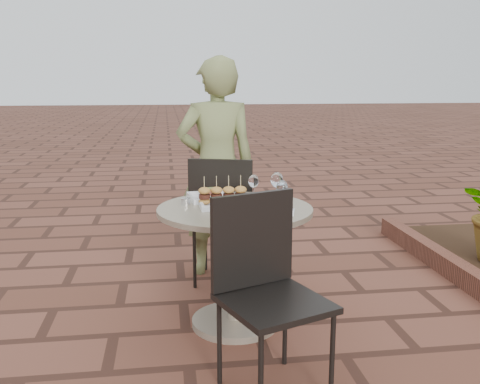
{
  "coord_description": "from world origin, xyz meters",
  "views": [
    {
      "loc": [
        -0.5,
        -2.94,
        1.45
      ],
      "look_at": [
        -0.09,
        0.04,
        0.82
      ],
      "focal_mm": 40.0,
      "sensor_mm": 36.0,
      "label": 1
    }
  ],
  "objects": [
    {
      "name": "chair_far",
      "position": [
        -0.12,
        0.7,
        0.55
      ],
      "size": [
        0.54,
        0.54,
        0.93
      ],
      "rotation": [
        0.0,
        0.0,
        2.86
      ],
      "color": "black",
      "rests_on": "ground"
    },
    {
      "name": "chair_near",
      "position": [
        -0.06,
        -0.6,
        0.55
      ],
      "size": [
        0.57,
        0.57,
        0.93
      ],
      "rotation": [
        0.0,
        0.0,
        0.37
      ],
      "color": "black",
      "rests_on": "ground"
    },
    {
      "name": "cafe_table",
      "position": [
        -0.12,
        0.04,
        0.48
      ],
      "size": [
        0.9,
        0.9,
        0.73
      ],
      "color": "gray",
      "rests_on": "ground"
    },
    {
      "name": "plate_sliders",
      "position": [
        -0.18,
        0.09,
        0.77
      ],
      "size": [
        0.29,
        0.28,
        0.18
      ],
      "rotation": [
        0.0,
        0.0,
        0.04
      ],
      "color": "white",
      "rests_on": "cafe_table"
    },
    {
      "name": "wine_glass_right",
      "position": [
        0.15,
        0.0,
        0.84
      ],
      "size": [
        0.07,
        0.07,
        0.16
      ],
      "color": "white",
      "rests_on": "cafe_table"
    },
    {
      "name": "plate_salmon",
      "position": [
        -0.24,
        0.27,
        0.75
      ],
      "size": [
        0.29,
        0.29,
        0.07
      ],
      "rotation": [
        0.0,
        0.0,
        0.13
      ],
      "color": "white",
      "rests_on": "cafe_table"
    },
    {
      "name": "steel_ramekin",
      "position": [
        -0.4,
        0.15,
        0.75
      ],
      "size": [
        0.07,
        0.07,
        0.04
      ],
      "primitive_type": "cylinder",
      "rotation": [
        0.0,
        0.0,
        0.37
      ],
      "color": "silver",
      "rests_on": "cafe_table"
    },
    {
      "name": "wine_glass_mid",
      "position": [
        0.03,
        0.25,
        0.84
      ],
      "size": [
        0.06,
        0.06,
        0.15
      ],
      "color": "white",
      "rests_on": "cafe_table"
    },
    {
      "name": "plate_tuna",
      "position": [
        0.0,
        -0.12,
        0.75
      ],
      "size": [
        0.33,
        0.33,
        0.03
      ],
      "rotation": [
        0.0,
        0.0,
        0.29
      ],
      "color": "white",
      "rests_on": "cafe_table"
    },
    {
      "name": "planter_curb",
      "position": [
        1.6,
        0.3,
        0.07
      ],
      "size": [
        0.12,
        3.0,
        0.15
      ],
      "primitive_type": "cube",
      "color": "brown",
      "rests_on": "ground"
    },
    {
      "name": "cutlery_set",
      "position": [
        0.17,
        -0.12,
        0.73
      ],
      "size": [
        0.15,
        0.21,
        0.0
      ],
      "primitive_type": null,
      "rotation": [
        0.0,
        0.0,
        -0.36
      ],
      "color": "silver",
      "rests_on": "cafe_table"
    },
    {
      "name": "diner",
      "position": [
        -0.13,
        0.99,
        0.81
      ],
      "size": [
        0.61,
        0.42,
        1.62
      ],
      "primitive_type": "imported",
      "rotation": [
        0.0,
        0.0,
        3.19
      ],
      "color": "olive",
      "rests_on": "ground"
    },
    {
      "name": "ground",
      "position": [
        0.0,
        0.0,
        0.0
      ],
      "size": [
        60.0,
        60.0,
        0.0
      ],
      "primitive_type": "plane",
      "color": "brown",
      "rests_on": "ground"
    },
    {
      "name": "wine_glass_far",
      "position": [
        0.16,
        0.17,
        0.86
      ],
      "size": [
        0.08,
        0.08,
        0.18
      ],
      "color": "white",
      "rests_on": "cafe_table"
    }
  ]
}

